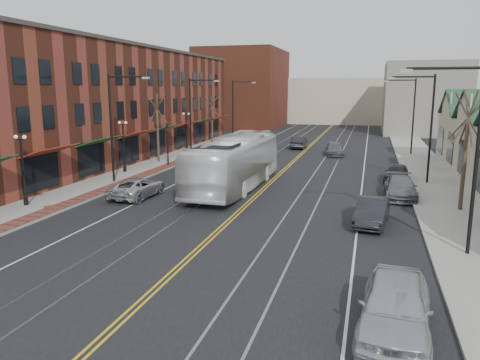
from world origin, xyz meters
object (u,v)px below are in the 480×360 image
Objects in this scene: parked_suv at (138,187)px; parked_car_b at (372,212)px; parked_car_c at (401,188)px; parked_car_d at (396,173)px; transit_bus at (235,163)px; parked_car_a at (395,306)px.

parked_suv is 1.12× the size of parked_car_b.
parked_car_b is 0.88× the size of parked_car_c.
parked_suv is 17.39m from parked_car_c.
parked_car_b is 1.07× the size of parked_car_d.
parked_suv is at bearing 38.96° from transit_bus.
transit_bus is at bearing -140.46° from parked_suv.
transit_bus is 2.67× the size of parked_car_a.
parked_car_c is (16.80, 4.48, 0.03)m from parked_suv.
transit_bus reaches higher than parked_car_a.
transit_bus reaches higher than parked_car_b.
parked_car_a is (10.17, -18.04, -1.01)m from transit_bus.
parked_car_d is at bearing -146.48° from parked_suv.
parked_car_d is (16.80, 10.20, 0.01)m from parked_suv.
parked_car_c is at bearing -176.84° from transit_bus.
parked_car_c is at bearing 91.10° from parked_car_a.
parked_car_b is at bearing -90.14° from parked_car_d.
transit_bus is 2.77× the size of parked_car_c.
parked_suv is 19.65m from parked_car_d.
parked_car_a reaches higher than parked_car_b.
parked_car_d is (1.80, 12.58, -0.02)m from parked_car_b.
parked_car_b is at bearing 147.02° from transit_bus.
parked_car_a is 11.49m from parked_car_b.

